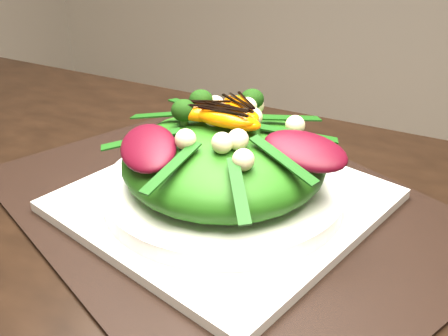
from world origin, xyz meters
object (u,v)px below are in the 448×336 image
at_px(placemat, 224,206).
at_px(plate_base, 224,200).
at_px(lettuce_mound, 224,160).
at_px(salad_bowl, 224,188).
at_px(orange_segment, 216,117).

bearing_deg(placemat, plate_base, 0.00).
bearing_deg(lettuce_mound, plate_base, 180.00).
relative_size(plate_base, salad_bowl, 1.13).
relative_size(plate_base, lettuce_mound, 1.37).
distance_m(salad_bowl, orange_segment, 0.08).
height_order(placemat, lettuce_mound, lettuce_mound).
relative_size(lettuce_mound, orange_segment, 3.11).
bearing_deg(orange_segment, placemat, -24.33).
distance_m(placemat, orange_segment, 0.10).
bearing_deg(orange_segment, lettuce_mound, -24.33).
bearing_deg(lettuce_mound, orange_segment, 155.67).
bearing_deg(orange_segment, salad_bowl, -24.33).
xyz_separation_m(salad_bowl, orange_segment, (-0.01, 0.01, 0.08)).
height_order(salad_bowl, orange_segment, orange_segment).
distance_m(placemat, lettuce_mound, 0.06).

